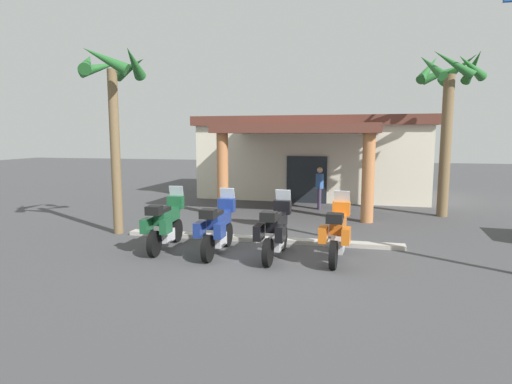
{
  "coord_description": "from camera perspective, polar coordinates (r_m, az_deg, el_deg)",
  "views": [
    {
      "loc": [
        2.11,
        -10.33,
        3.03
      ],
      "look_at": [
        -1.01,
        3.16,
        1.2
      ],
      "focal_mm": 30.26,
      "sensor_mm": 36.0,
      "label": 1
    }
  ],
  "objects": [
    {
      "name": "pedestrian",
      "position": [
        17.82,
        8.4,
        0.92
      ],
      "size": [
        0.32,
        0.52,
        1.73
      ],
      "rotation": [
        0.0,
        0.0,
        3.33
      ],
      "color": "#3F334C",
      "rests_on": "ground_plane"
    },
    {
      "name": "ground_plane",
      "position": [
        10.97,
        1.42,
        -8.51
      ],
      "size": [
        80.0,
        80.0,
        0.0
      ],
      "primitive_type": "plane",
      "color": "#424244"
    },
    {
      "name": "motorcycle_blue",
      "position": [
        11.08,
        -5.1,
        -4.65
      ],
      "size": [
        0.7,
        2.21,
        1.61
      ],
      "rotation": [
        0.0,
        0.0,
        1.56
      ],
      "color": "black",
      "rests_on": "ground_plane"
    },
    {
      "name": "motorcycle_green",
      "position": [
        11.75,
        -11.9,
        -4.08
      ],
      "size": [
        0.72,
        2.21,
        1.61
      ],
      "rotation": [
        0.0,
        0.0,
        1.62
      ],
      "color": "black",
      "rests_on": "ground_plane"
    },
    {
      "name": "curb_strip",
      "position": [
        12.47,
        0.45,
        -6.25
      ],
      "size": [
        8.02,
        0.36,
        0.12
      ],
      "primitive_type": "cube",
      "color": "#ADA89E",
      "rests_on": "ground_plane"
    },
    {
      "name": "palm_tree_roadside",
      "position": [
        13.9,
        -18.4,
        12.26
      ],
      "size": [
        2.06,
        2.06,
        5.64
      ],
      "color": "brown",
      "rests_on": "ground_plane"
    },
    {
      "name": "palm_tree_near_portico",
      "position": [
        17.52,
        24.16,
        11.45
      ],
      "size": [
        2.46,
        2.45,
        6.12
      ],
      "color": "brown",
      "rests_on": "ground_plane"
    },
    {
      "name": "motorcycle_orange",
      "position": [
        10.67,
        10.73,
        -5.23
      ],
      "size": [
        0.73,
        2.21,
        1.61
      ],
      "rotation": [
        0.0,
        0.0,
        1.5
      ],
      "color": "black",
      "rests_on": "ground_plane"
    },
    {
      "name": "motel_building",
      "position": [
        22.13,
        7.74,
        4.84
      ],
      "size": [
        11.17,
        10.59,
        3.9
      ],
      "rotation": [
        0.0,
        0.0,
        -0.03
      ],
      "color": "silver",
      "rests_on": "ground_plane"
    },
    {
      "name": "motorcycle_black",
      "position": [
        10.71,
        2.59,
        -5.06
      ],
      "size": [
        0.72,
        2.21,
        1.61
      ],
      "rotation": [
        0.0,
        0.0,
        1.52
      ],
      "color": "black",
      "rests_on": "ground_plane"
    }
  ]
}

